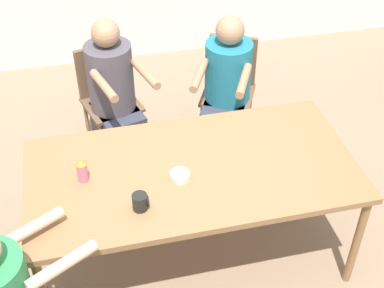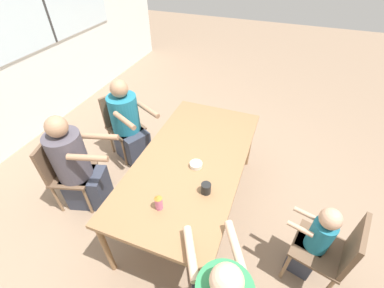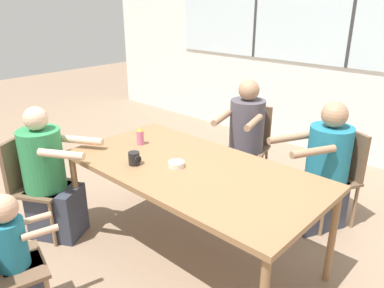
{
  "view_description": "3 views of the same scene",
  "coord_description": "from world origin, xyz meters",
  "px_view_note": "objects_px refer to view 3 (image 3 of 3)",
  "views": [
    {
      "loc": [
        -0.53,
        -2.27,
        2.84
      ],
      "look_at": [
        0.0,
        0.0,
        0.94
      ],
      "focal_mm": 50.0,
      "sensor_mm": 36.0,
      "label": 1
    },
    {
      "loc": [
        -1.68,
        -0.63,
        2.46
      ],
      "look_at": [
        0.0,
        0.0,
        0.94
      ],
      "focal_mm": 24.0,
      "sensor_mm": 36.0,
      "label": 2
    },
    {
      "loc": [
        1.67,
        -1.81,
        1.91
      ],
      "look_at": [
        0.0,
        0.0,
        0.94
      ],
      "focal_mm": 35.0,
      "sensor_mm": 36.0,
      "label": 3
    }
  ],
  "objects_px": {
    "bowl_white_shallow": "(176,164)",
    "coffee_mug": "(134,158)",
    "sippy_cup": "(140,136)",
    "chair_for_woman_green_shirt": "(339,169)",
    "chair_for_man_teal_shirt": "(31,178)",
    "chair_for_man_blue_shirt": "(250,139)",
    "person_man_teal_shirt": "(49,181)",
    "person_man_blue_shirt": "(245,144)",
    "person_woman_green_shirt": "(323,173)",
    "person_toddler": "(19,264)"
  },
  "relations": [
    {
      "from": "chair_for_man_blue_shirt",
      "to": "person_man_teal_shirt",
      "type": "xyz_separation_m",
      "value": [
        -0.67,
        -1.91,
        -0.01
      ]
    },
    {
      "from": "coffee_mug",
      "to": "sippy_cup",
      "type": "bearing_deg",
      "value": 133.78
    },
    {
      "from": "sippy_cup",
      "to": "bowl_white_shallow",
      "type": "relative_size",
      "value": 1.29
    },
    {
      "from": "chair_for_man_teal_shirt",
      "to": "coffee_mug",
      "type": "xyz_separation_m",
      "value": [
        0.86,
        0.41,
        0.3
      ]
    },
    {
      "from": "chair_for_man_blue_shirt",
      "to": "bowl_white_shallow",
      "type": "bearing_deg",
      "value": 85.8
    },
    {
      "from": "person_toddler",
      "to": "coffee_mug",
      "type": "height_order",
      "value": "person_toddler"
    },
    {
      "from": "sippy_cup",
      "to": "bowl_white_shallow",
      "type": "bearing_deg",
      "value": -12.0
    },
    {
      "from": "person_toddler",
      "to": "bowl_white_shallow",
      "type": "bearing_deg",
      "value": 93.38
    },
    {
      "from": "bowl_white_shallow",
      "to": "coffee_mug",
      "type": "bearing_deg",
      "value": -144.56
    },
    {
      "from": "person_man_blue_shirt",
      "to": "person_toddler",
      "type": "distance_m",
      "value": 2.34
    },
    {
      "from": "chair_for_man_blue_shirt",
      "to": "person_woman_green_shirt",
      "type": "height_order",
      "value": "person_woman_green_shirt"
    },
    {
      "from": "person_man_blue_shirt",
      "to": "person_man_teal_shirt",
      "type": "distance_m",
      "value": 1.89
    },
    {
      "from": "chair_for_woman_green_shirt",
      "to": "person_woman_green_shirt",
      "type": "bearing_deg",
      "value": 90.0
    },
    {
      "from": "chair_for_man_blue_shirt",
      "to": "person_toddler",
      "type": "relative_size",
      "value": 0.95
    },
    {
      "from": "chair_for_woman_green_shirt",
      "to": "chair_for_man_teal_shirt",
      "type": "xyz_separation_m",
      "value": [
        -1.81,
        -1.9,
        0.0
      ]
    },
    {
      "from": "person_man_teal_shirt",
      "to": "coffee_mug",
      "type": "relative_size",
      "value": 11.71
    },
    {
      "from": "chair_for_woman_green_shirt",
      "to": "person_woman_green_shirt",
      "type": "xyz_separation_m",
      "value": [
        -0.08,
        -0.15,
        -0.01
      ]
    },
    {
      "from": "chair_for_woman_green_shirt",
      "to": "chair_for_man_blue_shirt",
      "type": "height_order",
      "value": "same"
    },
    {
      "from": "chair_for_woman_green_shirt",
      "to": "person_man_teal_shirt",
      "type": "height_order",
      "value": "person_man_teal_shirt"
    },
    {
      "from": "coffee_mug",
      "to": "sippy_cup",
      "type": "relative_size",
      "value": 0.64
    },
    {
      "from": "chair_for_woman_green_shirt",
      "to": "chair_for_man_blue_shirt",
      "type": "relative_size",
      "value": 1.0
    },
    {
      "from": "chair_for_man_teal_shirt",
      "to": "bowl_white_shallow",
      "type": "distance_m",
      "value": 1.29
    },
    {
      "from": "chair_for_man_blue_shirt",
      "to": "person_man_teal_shirt",
      "type": "height_order",
      "value": "person_man_teal_shirt"
    },
    {
      "from": "coffee_mug",
      "to": "bowl_white_shallow",
      "type": "xyz_separation_m",
      "value": [
        0.25,
        0.18,
        -0.03
      ]
    },
    {
      "from": "person_man_blue_shirt",
      "to": "bowl_white_shallow",
      "type": "xyz_separation_m",
      "value": [
        0.25,
        -1.23,
        0.26
      ]
    },
    {
      "from": "sippy_cup",
      "to": "chair_for_woman_green_shirt",
      "type": "bearing_deg",
      "value": 44.09
    },
    {
      "from": "person_man_blue_shirt",
      "to": "coffee_mug",
      "type": "bearing_deg",
      "value": 73.6
    },
    {
      "from": "person_woman_green_shirt",
      "to": "person_toddler",
      "type": "xyz_separation_m",
      "value": [
        -0.83,
        -2.26,
        -0.06
      ]
    },
    {
      "from": "sippy_cup",
      "to": "bowl_white_shallow",
      "type": "xyz_separation_m",
      "value": [
        0.54,
        -0.11,
        -0.06
      ]
    },
    {
      "from": "person_man_teal_shirt",
      "to": "person_toddler",
      "type": "height_order",
      "value": "person_man_teal_shirt"
    },
    {
      "from": "chair_for_man_blue_shirt",
      "to": "person_toddler",
      "type": "height_order",
      "value": "person_toddler"
    },
    {
      "from": "chair_for_man_blue_shirt",
      "to": "person_man_blue_shirt",
      "type": "height_order",
      "value": "person_man_blue_shirt"
    },
    {
      "from": "chair_for_woman_green_shirt",
      "to": "sippy_cup",
      "type": "height_order",
      "value": "sippy_cup"
    },
    {
      "from": "person_man_blue_shirt",
      "to": "coffee_mug",
      "type": "xyz_separation_m",
      "value": [
        -0.0,
        -1.41,
        0.29
      ]
    },
    {
      "from": "person_toddler",
      "to": "bowl_white_shallow",
      "type": "relative_size",
      "value": 7.77
    },
    {
      "from": "chair_for_woman_green_shirt",
      "to": "bowl_white_shallow",
      "type": "bearing_deg",
      "value": 88.2
    },
    {
      "from": "chair_for_man_blue_shirt",
      "to": "person_man_blue_shirt",
      "type": "distance_m",
      "value": 0.17
    },
    {
      "from": "coffee_mug",
      "to": "bowl_white_shallow",
      "type": "distance_m",
      "value": 0.31
    },
    {
      "from": "chair_for_woman_green_shirt",
      "to": "person_toddler",
      "type": "bearing_deg",
      "value": 95.56
    },
    {
      "from": "chair_for_man_teal_shirt",
      "to": "bowl_white_shallow",
      "type": "relative_size",
      "value": 7.37
    },
    {
      "from": "person_man_teal_shirt",
      "to": "person_man_blue_shirt",
      "type": "bearing_deg",
      "value": 128.57
    },
    {
      "from": "chair_for_man_teal_shirt",
      "to": "person_man_blue_shirt",
      "type": "xyz_separation_m",
      "value": [
        0.87,
        1.83,
        0.01
      ]
    },
    {
      "from": "chair_for_woman_green_shirt",
      "to": "chair_for_man_blue_shirt",
      "type": "distance_m",
      "value": 0.99
    },
    {
      "from": "person_man_teal_shirt",
      "to": "person_woman_green_shirt",
      "type": "bearing_deg",
      "value": 107.36
    },
    {
      "from": "chair_for_man_teal_shirt",
      "to": "sippy_cup",
      "type": "distance_m",
      "value": 0.97
    },
    {
      "from": "chair_for_woman_green_shirt",
      "to": "person_man_blue_shirt",
      "type": "relative_size",
      "value": 0.73
    },
    {
      "from": "chair_for_woman_green_shirt",
      "to": "chair_for_man_teal_shirt",
      "type": "height_order",
      "value": "same"
    },
    {
      "from": "person_toddler",
      "to": "coffee_mug",
      "type": "xyz_separation_m",
      "value": [
        -0.04,
        0.93,
        0.37
      ]
    },
    {
      "from": "coffee_mug",
      "to": "bowl_white_shallow",
      "type": "relative_size",
      "value": 0.83
    },
    {
      "from": "chair_for_man_blue_shirt",
      "to": "coffee_mug",
      "type": "distance_m",
      "value": 1.6
    }
  ]
}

